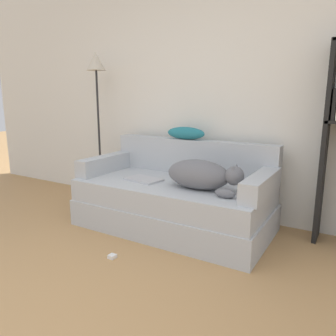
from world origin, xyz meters
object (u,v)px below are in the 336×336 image
laptop (144,179)px  throw_pillow (186,133)px  power_adapter (112,256)px  couch (173,205)px  floor_lamp (97,87)px  dog (202,175)px

laptop → throw_pillow: (0.20, 0.48, 0.41)m
laptop → power_adapter: bearing=-66.4°
couch → power_adapter: bearing=-96.9°
laptop → floor_lamp: 1.31m
dog → floor_lamp: 1.73m
dog → laptop: (-0.61, -0.00, -0.12)m
couch → throw_pillow: throw_pillow is taller
floor_lamp → laptop: bearing=-22.9°
floor_lamp → power_adapter: 2.02m
couch → power_adapter: (-0.10, -0.79, -0.21)m
dog → laptop: dog is taller
couch → throw_pillow: size_ratio=4.31×
laptop → couch: bearing=29.5°
throw_pillow → laptop: bearing=-112.4°
couch → throw_pillow: bearing=100.9°
dog → laptop: size_ratio=1.85×
dog → power_adapter: size_ratio=12.28×
dog → power_adapter: (-0.43, -0.69, -0.57)m
couch → floor_lamp: bearing=166.6°
couch → dog: bearing=-15.9°
laptop → power_adapter: size_ratio=6.64×
laptop → throw_pillow: bearing=76.9°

